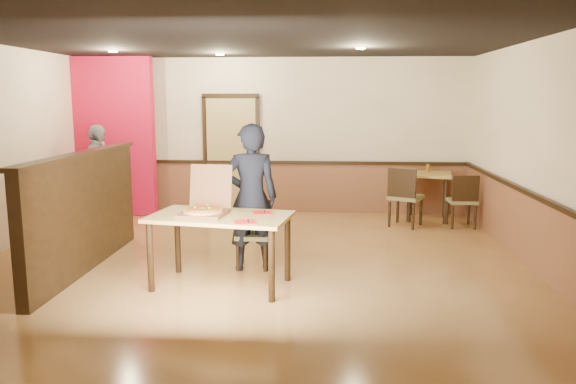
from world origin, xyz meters
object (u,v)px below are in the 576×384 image
at_px(main_table, 220,225).
at_px(side_chair_right, 463,199).
at_px(diner_chair, 254,231).
at_px(passerby, 98,175).
at_px(pizza_box, 205,208).
at_px(condiment, 428,168).
at_px(diner, 251,198).
at_px(side_table, 428,184).
at_px(side_chair_left, 404,195).

distance_m(main_table, side_chair_right, 4.58).
bearing_deg(diner_chair, passerby, 144.28).
relative_size(pizza_box, condiment, 4.51).
relative_size(diner_chair, diner, 0.46).
xyz_separation_m(side_table, diner, (-2.66, -3.07, 0.27)).
relative_size(main_table, passerby, 0.99).
distance_m(diner_chair, pizza_box, 0.97).
bearing_deg(diner_chair, side_table, 49.13).
bearing_deg(pizza_box, diner, 60.81).
height_order(main_table, diner_chair, diner_chair).
bearing_deg(side_chair_right, main_table, 40.48).
xyz_separation_m(diner, passerby, (-2.84, 2.29, -0.07)).
distance_m(main_table, condiment, 4.80).
relative_size(side_chair_right, side_table, 0.99).
height_order(main_table, passerby, passerby).
height_order(main_table, diner, diner).
distance_m(main_table, diner_chair, 0.86).
xyz_separation_m(side_table, pizza_box, (-3.09, -3.67, 0.25)).
bearing_deg(diner, diner_chair, -106.08).
distance_m(diner, passerby, 3.64).
bearing_deg(side_chair_left, diner, 74.91).
xyz_separation_m(diner_chair, diner, (-0.01, -0.14, 0.44)).
distance_m(main_table, side_table, 4.71).
bearing_deg(condiment, side_chair_right, -58.16).
distance_m(side_chair_right, diner, 3.98).
bearing_deg(condiment, main_table, -127.48).
distance_m(side_chair_right, pizza_box, 4.70).
bearing_deg(passerby, diner, -133.34).
height_order(diner_chair, diner, diner).
bearing_deg(side_chair_left, pizza_box, 75.98).
bearing_deg(side_chair_right, passerby, -0.47).
distance_m(main_table, passerby, 3.90).
distance_m(side_chair_left, passerby, 5.02).
height_order(pizza_box, condiment, pizza_box).
bearing_deg(diner, side_table, -141.17).
relative_size(side_chair_right, condiment, 6.21).
height_order(main_table, condiment, condiment).
bearing_deg(diner, side_chair_right, -152.01).
relative_size(main_table, side_table, 1.86).
relative_size(side_chair_left, side_chair_right, 1.12).
xyz_separation_m(diner, pizza_box, (-0.44, -0.61, -0.02)).
xyz_separation_m(diner_chair, condiment, (2.65, 3.03, 0.43)).
relative_size(diner, passerby, 1.08).
bearing_deg(side_chair_left, side_chair_right, -153.49).
distance_m(diner, pizza_box, 0.75).
height_order(side_chair_left, side_table, side_chair_left).
height_order(diner_chair, side_chair_left, side_chair_left).
xyz_separation_m(side_chair_right, side_table, (-0.45, 0.61, 0.15)).
bearing_deg(main_table, side_table, 61.16).
bearing_deg(side_table, passerby, -171.92).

